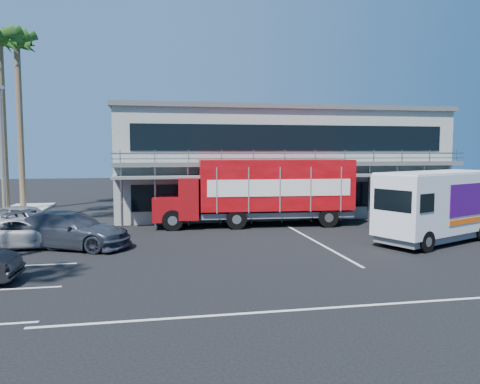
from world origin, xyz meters
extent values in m
plane|color=black|center=(0.00, 0.00, 0.00)|extent=(120.00, 120.00, 0.00)
cube|color=gray|center=(3.00, 15.00, 3.50)|extent=(22.00, 10.00, 7.00)
cube|color=#515454|center=(3.00, 15.00, 7.15)|extent=(22.40, 10.40, 0.30)
cube|color=#515454|center=(3.00, 9.40, 3.60)|extent=(22.00, 1.20, 0.25)
cube|color=gray|center=(3.00, 8.85, 4.10)|extent=(22.00, 0.08, 0.90)
cube|color=slate|center=(3.00, 9.10, 2.90)|extent=(22.00, 1.80, 0.15)
cube|color=black|center=(3.00, 9.98, 1.60)|extent=(20.00, 0.06, 1.60)
cube|color=black|center=(3.00, 9.98, 5.20)|extent=(20.00, 0.06, 1.60)
cylinder|color=brown|center=(-14.70, 13.00, 5.50)|extent=(0.44, 0.44, 11.00)
cylinder|color=brown|center=(-15.10, 18.50, 6.00)|extent=(0.44, 0.44, 12.00)
sphere|color=#144614|center=(-15.10, 18.50, 12.20)|extent=(1.10, 1.10, 1.10)
cylinder|color=gray|center=(-14.20, 11.00, 4.00)|extent=(0.14, 0.14, 8.00)
cube|color=gray|center=(-14.20, 11.00, 8.00)|extent=(0.50, 0.25, 0.18)
cube|color=maroon|center=(-4.96, 8.88, 1.11)|extent=(1.70, 2.59, 1.33)
cube|color=maroon|center=(-3.74, 8.81, 1.72)|extent=(1.27, 2.84, 2.33)
cube|color=black|center=(-3.74, 8.81, 2.39)|extent=(0.20, 2.36, 0.78)
cube|color=#B90B14|center=(1.36, 8.50, 2.44)|extent=(9.03, 3.30, 2.89)
cube|color=slate|center=(1.36, 8.50, 0.72)|extent=(9.01, 2.89, 0.33)
cube|color=white|center=(1.28, 7.10, 2.33)|extent=(8.16, 0.52, 0.94)
cube|color=white|center=(1.44, 9.90, 2.33)|extent=(8.16, 0.52, 0.94)
cylinder|color=black|center=(-4.70, 7.64, 0.58)|extent=(1.17, 0.35, 1.15)
cylinder|color=black|center=(-4.55, 10.08, 0.58)|extent=(1.17, 0.35, 1.15)
cylinder|color=black|center=(-1.15, 7.43, 0.58)|extent=(1.17, 0.35, 1.15)
cylinder|color=black|center=(-1.01, 9.87, 0.58)|extent=(1.17, 0.35, 1.15)
cylinder|color=black|center=(4.17, 7.11, 0.58)|extent=(1.17, 0.35, 1.15)
cylinder|color=black|center=(4.31, 9.55, 0.58)|extent=(1.17, 0.35, 1.15)
cube|color=silver|center=(7.69, 2.00, 1.94)|extent=(7.35, 5.05, 2.79)
cube|color=slate|center=(7.69, 2.00, 0.40)|extent=(7.00, 4.72, 0.35)
cube|color=black|center=(4.52, 0.57, 2.24)|extent=(0.86, 1.81, 0.95)
cube|color=silver|center=(7.69, 2.00, 3.37)|extent=(7.20, 4.95, 0.08)
cube|color=#430B67|center=(8.91, 1.22, 2.14)|extent=(3.29, 1.50, 1.50)
cube|color=#430B67|center=(7.92, 3.43, 2.14)|extent=(3.29, 1.50, 1.50)
cube|color=#F2590C|center=(8.92, 1.22, 1.15)|extent=(3.28, 1.49, 0.25)
cylinder|color=black|center=(5.85, 0.01, 0.48)|extent=(0.99, 0.65, 0.96)
cylinder|color=black|center=(4.98, 1.94, 0.48)|extent=(0.99, 0.65, 0.96)
cylinder|color=black|center=(9.16, 3.82, 0.48)|extent=(0.99, 0.65, 0.96)
imported|color=silver|center=(-11.56, 4.40, 0.69)|extent=(5.04, 2.49, 1.38)
imported|color=#313642|center=(-9.50, 4.00, 0.82)|extent=(6.12, 4.45, 1.65)
imported|color=gray|center=(-12.50, 8.49, 0.77)|extent=(4.85, 3.55, 1.54)
camera|label=1|loc=(-5.85, -18.10, 4.42)|focal=35.00mm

